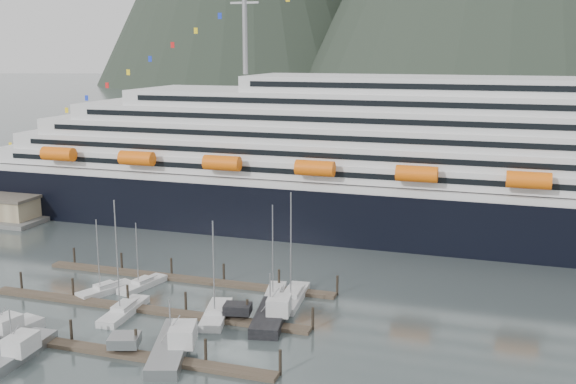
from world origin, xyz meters
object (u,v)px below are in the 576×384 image
object	(u,v)px
cruise_ship	(443,174)
sailboat_c	(143,285)
sailboat_g	(293,298)
sailboat_h	(216,315)
trawler_b	(1,332)
sailboat_d	(274,296)
trawler_c	(170,346)
trawler_e	(269,316)
sailboat_b	(124,311)
sailboat_a	(105,290)
trawler_a	(12,353)

from	to	relation	value
cruise_ship	sailboat_c	xyz separation A→B (m)	(-39.79, -43.79, -11.65)
sailboat_g	sailboat_h	distance (m)	12.00
trawler_b	sailboat_d	bearing A→B (deg)	-38.70
trawler_c	trawler_e	bearing A→B (deg)	-51.58
sailboat_g	trawler_c	bearing A→B (deg)	152.18
sailboat_b	trawler_e	size ratio (longest dim) A/B	1.39
cruise_ship	sailboat_c	world-z (taller)	cruise_ship
sailboat_d	trawler_b	xyz separation A→B (m)	(-27.72, -23.39, 0.46)
cruise_ship	sailboat_h	size ratio (longest dim) A/B	14.74
cruise_ship	sailboat_g	xyz separation A→B (m)	(-16.52, -42.15, -11.59)
sailboat_c	trawler_b	xyz separation A→B (m)	(-7.22, -21.86, 0.49)
sailboat_d	sailboat_c	bearing A→B (deg)	82.84
trawler_c	sailboat_h	bearing A→B (deg)	-22.58
trawler_c	cruise_ship	bearing A→B (deg)	-40.13
sailboat_a	trawler_b	bearing A→B (deg)	-166.13
trawler_a	trawler_e	bearing A→B (deg)	-53.88
trawler_a	trawler_c	size ratio (longest dim) A/B	0.85
trawler_a	trawler_b	world-z (taller)	trawler_a
cruise_ship	sailboat_d	bearing A→B (deg)	-114.55
sailboat_h	trawler_c	bearing A→B (deg)	161.74
cruise_ship	trawler_a	bearing A→B (deg)	-120.84
sailboat_b	sailboat_g	bearing A→B (deg)	-63.19
sailboat_d	sailboat_g	xyz separation A→B (m)	(2.78, 0.11, 0.03)
sailboat_h	trawler_e	distance (m)	7.31
cruise_ship	trawler_c	bearing A→B (deg)	-111.93
sailboat_c	sailboat_h	bearing A→B (deg)	-102.97
sailboat_h	sailboat_c	bearing A→B (deg)	50.36
trawler_e	sailboat_g	bearing A→B (deg)	-14.46
sailboat_a	trawler_a	distance (m)	22.44
trawler_a	trawler_b	distance (m)	6.79
sailboat_c	trawler_a	size ratio (longest dim) A/B	0.85
sailboat_a	trawler_c	xyz separation A→B (m)	(18.58, -15.09, 0.52)
sailboat_g	trawler_c	distance (m)	22.32
sailboat_b	trawler_b	distance (m)	15.53
sailboat_a	sailboat_g	bearing A→B (deg)	-54.75
sailboat_a	sailboat_c	bearing A→B (deg)	-22.54
sailboat_a	sailboat_d	bearing A→B (deg)	-53.75
trawler_a	trawler_b	bearing A→B (deg)	48.36
cruise_ship	sailboat_h	xyz separation A→B (m)	(-24.36, -51.24, -11.60)
sailboat_b	sailboat_d	bearing A→B (deg)	-59.62
trawler_e	trawler_a	bearing A→B (deg)	118.17
sailboat_c	sailboat_d	xyz separation A→B (m)	(20.49, 1.53, 0.03)
sailboat_d	trawler_b	bearing A→B (deg)	118.73
sailboat_d	trawler_c	xyz separation A→B (m)	(-5.94, -20.44, 0.51)
sailboat_h	sailboat_d	bearing A→B (deg)	-43.28
cruise_ship	sailboat_g	size ratio (longest dim) A/B	12.61
sailboat_b	trawler_c	size ratio (longest dim) A/B	1.12
cruise_ship	sailboat_a	world-z (taller)	cruise_ship
cruise_ship	trawler_e	size ratio (longest dim) A/B	17.49
sailboat_d	cruise_ship	bearing A→B (deg)	-35.98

